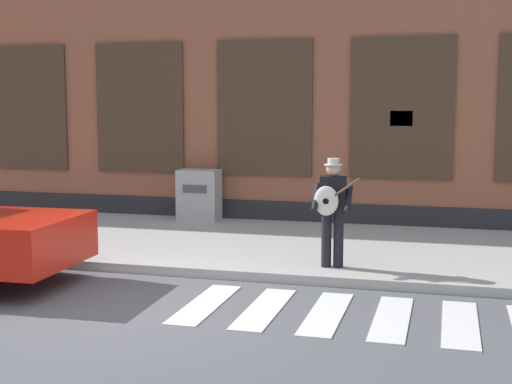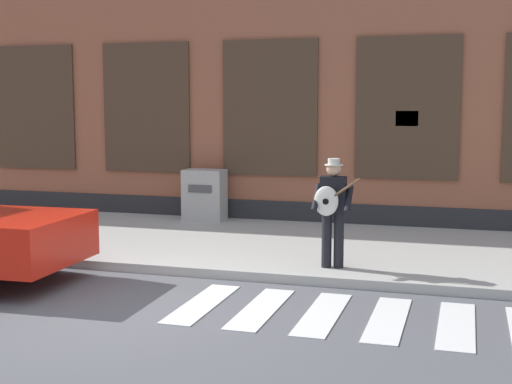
# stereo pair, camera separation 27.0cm
# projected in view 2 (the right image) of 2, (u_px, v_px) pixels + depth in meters

# --- Properties ---
(ground_plane) EXTENTS (160.00, 160.00, 0.00)m
(ground_plane) POSITION_uv_depth(u_px,v_px,m) (137.00, 307.00, 9.12)
(ground_plane) COLOR #56565B
(sidewalk) EXTENTS (28.00, 4.67, 0.14)m
(sidewalk) POSITION_uv_depth(u_px,v_px,m) (235.00, 243.00, 12.92)
(sidewalk) COLOR #ADAAA3
(sidewalk) RESTS_ON ground
(building_backdrop) EXTENTS (28.00, 4.06, 7.42)m
(building_backdrop) POSITION_uv_depth(u_px,v_px,m) (293.00, 56.00, 16.59)
(building_backdrop) COLOR #99563D
(building_backdrop) RESTS_ON ground
(crosswalk) EXTENTS (5.20, 1.90, 0.01)m
(crosswalk) POSITION_uv_depth(u_px,v_px,m) (388.00, 319.00, 8.58)
(crosswalk) COLOR silver
(crosswalk) RESTS_ON ground
(busker) EXTENTS (0.72, 0.54, 1.64)m
(busker) POSITION_uv_depth(u_px,v_px,m) (332.00, 206.00, 10.57)
(busker) COLOR black
(busker) RESTS_ON sidewalk
(utility_box) EXTENTS (0.86, 0.54, 1.07)m
(utility_box) POSITION_uv_depth(u_px,v_px,m) (205.00, 195.00, 15.01)
(utility_box) COLOR #ADADA8
(utility_box) RESTS_ON sidewalk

